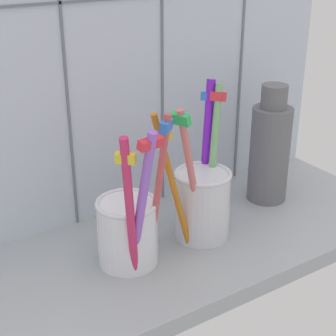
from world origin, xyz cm
name	(u,v)px	position (x,y,z in cm)	size (l,w,h in cm)	color
counter_slab	(166,254)	(0.00, 0.00, 1.00)	(64.00, 22.00, 2.00)	#9EA3A8
tile_wall_back	(112,54)	(0.00, 12.00, 22.50)	(64.00, 2.20, 45.00)	silver
toothbrush_cup_left	(130,228)	(-5.05, -0.69, 6.54)	(7.54, 9.41, 17.72)	white
toothbrush_cup_right	(203,198)	(5.05, -0.20, 7.10)	(11.75, 8.09, 18.20)	silver
ceramic_vase	(270,150)	(18.31, 3.06, 9.20)	(5.31, 5.31, 16.04)	slate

